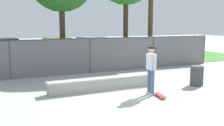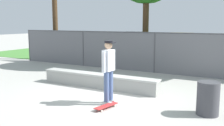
{
  "view_description": "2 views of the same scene",
  "coord_description": "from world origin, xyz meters",
  "px_view_note": "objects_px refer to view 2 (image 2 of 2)",
  "views": [
    {
      "loc": [
        -4.97,
        -8.74,
        2.71
      ],
      "look_at": [
        -0.44,
        0.98,
        1.09
      ],
      "focal_mm": 42.69,
      "sensor_mm": 36.0,
      "label": 1
    },
    {
      "loc": [
        4.14,
        -6.78,
        2.34
      ],
      "look_at": [
        -0.22,
        1.03,
        0.95
      ],
      "focal_mm": 41.67,
      "sensor_mm": 36.0,
      "label": 2
    }
  ],
  "objects_px": {
    "car_yellow": "(179,45)",
    "skateboarder": "(109,69)",
    "concrete_ledge": "(98,81)",
    "trash_bin": "(208,98)",
    "car_black": "(132,43)",
    "skateboard": "(106,106)",
    "car_white": "(220,47)"
  },
  "relations": [
    {
      "from": "car_white",
      "to": "trash_bin",
      "type": "distance_m",
      "value": 10.6
    },
    {
      "from": "skateboarder",
      "to": "skateboard",
      "type": "height_order",
      "value": "skateboarder"
    },
    {
      "from": "car_black",
      "to": "car_yellow",
      "type": "xyz_separation_m",
      "value": [
        3.55,
        -0.28,
        0.0
      ]
    },
    {
      "from": "skateboarder",
      "to": "car_black",
      "type": "distance_m",
      "value": 12.19
    },
    {
      "from": "concrete_ledge",
      "to": "car_white",
      "type": "bearing_deg",
      "value": 72.64
    },
    {
      "from": "car_yellow",
      "to": "skateboarder",
      "type": "bearing_deg",
      "value": -85.27
    },
    {
      "from": "concrete_ledge",
      "to": "car_yellow",
      "type": "height_order",
      "value": "car_yellow"
    },
    {
      "from": "trash_bin",
      "to": "skateboarder",
      "type": "bearing_deg",
      "value": -170.4
    },
    {
      "from": "skateboarder",
      "to": "trash_bin",
      "type": "xyz_separation_m",
      "value": [
        2.66,
        0.45,
        -0.6
      ]
    },
    {
      "from": "skateboard",
      "to": "car_yellow",
      "type": "relative_size",
      "value": 0.19
    },
    {
      "from": "concrete_ledge",
      "to": "skateboard",
      "type": "bearing_deg",
      "value": -52.5
    },
    {
      "from": "skateboard",
      "to": "trash_bin",
      "type": "relative_size",
      "value": 0.95
    },
    {
      "from": "concrete_ledge",
      "to": "skateboarder",
      "type": "xyz_separation_m",
      "value": [
        1.29,
        -1.48,
        0.77
      ]
    },
    {
      "from": "skateboard",
      "to": "car_white",
      "type": "bearing_deg",
      "value": 82.33
    },
    {
      "from": "skateboard",
      "to": "car_black",
      "type": "distance_m",
      "value": 12.64
    },
    {
      "from": "skateboarder",
      "to": "concrete_ledge",
      "type": "bearing_deg",
      "value": 131.07
    },
    {
      "from": "car_white",
      "to": "skateboarder",
      "type": "bearing_deg",
      "value": -98.69
    },
    {
      "from": "car_black",
      "to": "trash_bin",
      "type": "relative_size",
      "value": 4.99
    },
    {
      "from": "skateboarder",
      "to": "car_black",
      "type": "height_order",
      "value": "skateboarder"
    },
    {
      "from": "car_black",
      "to": "car_white",
      "type": "height_order",
      "value": "same"
    },
    {
      "from": "concrete_ledge",
      "to": "trash_bin",
      "type": "distance_m",
      "value": 4.09
    },
    {
      "from": "concrete_ledge",
      "to": "car_black",
      "type": "relative_size",
      "value": 1.07
    },
    {
      "from": "skateboarder",
      "to": "car_yellow",
      "type": "distance_m",
      "value": 11.1
    },
    {
      "from": "concrete_ledge",
      "to": "skateboard",
      "type": "relative_size",
      "value": 5.59
    },
    {
      "from": "car_black",
      "to": "trash_bin",
      "type": "height_order",
      "value": "car_black"
    },
    {
      "from": "trash_bin",
      "to": "car_yellow",
      "type": "bearing_deg",
      "value": 108.62
    },
    {
      "from": "skateboard",
      "to": "car_yellow",
      "type": "height_order",
      "value": "car_yellow"
    },
    {
      "from": "concrete_ledge",
      "to": "trash_bin",
      "type": "height_order",
      "value": "trash_bin"
    },
    {
      "from": "car_yellow",
      "to": "trash_bin",
      "type": "height_order",
      "value": "car_yellow"
    },
    {
      "from": "concrete_ledge",
      "to": "skateboard",
      "type": "xyz_separation_m",
      "value": [
        1.44,
        -1.88,
        -0.18
      ]
    },
    {
      "from": "car_white",
      "to": "concrete_ledge",
      "type": "bearing_deg",
      "value": -107.36
    },
    {
      "from": "concrete_ledge",
      "to": "trash_bin",
      "type": "xyz_separation_m",
      "value": [
        3.95,
        -1.03,
        0.17
      ]
    }
  ]
}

